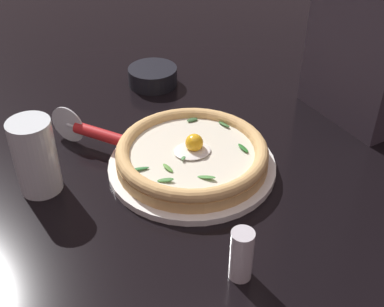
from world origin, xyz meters
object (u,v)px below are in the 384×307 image
pizza_cutter (91,132)px  drinking_glass (36,161)px  side_bowl (153,76)px  pizza (192,154)px  pepper_shaker (239,256)px

pizza_cutter → drinking_glass: (0.10, 0.09, 0.02)m
side_bowl → drinking_glass: size_ratio=0.84×
pizza → pizza_cutter: size_ratio=2.14×
pizza → pepper_shaker: pepper_shaker is taller
side_bowl → drinking_glass: bearing=46.5°
pizza_cutter → pepper_shaker: bearing=109.6°
pizza → side_bowl: bearing=-93.7°
drinking_glass → pepper_shaker: size_ratio=1.61×
pizza_cutter → drinking_glass: bearing=40.4°
drinking_glass → pepper_shaker: drinking_glass is taller
drinking_glass → pepper_shaker: bearing=129.6°
pizza → drinking_glass: drinking_glass is taller
pizza_cutter → pepper_shaker: size_ratio=1.52×
side_bowl → pepper_shaker: pepper_shaker is taller
pizza_cutter → pepper_shaker: 0.39m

